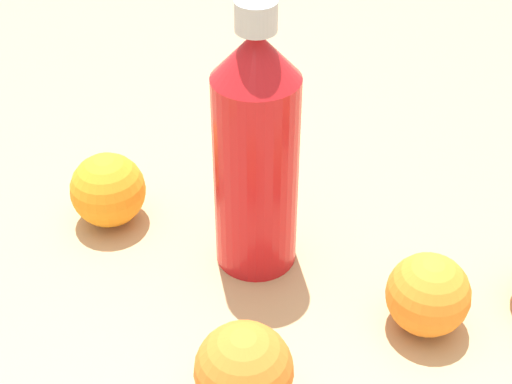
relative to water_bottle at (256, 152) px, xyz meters
name	(u,v)px	position (x,y,z in m)	size (l,w,h in m)	color
ground_plane	(218,242)	(-0.03, -0.03, -0.13)	(2.40, 2.40, 0.00)	tan
water_bottle	(256,152)	(0.00, 0.00, 0.00)	(0.08, 0.08, 0.27)	red
orange_0	(428,295)	(0.14, 0.11, -0.09)	(0.08, 0.08, 0.08)	orange
orange_2	(244,371)	(0.16, -0.08, -0.09)	(0.08, 0.08, 0.08)	orange
orange_3	(108,190)	(-0.11, -0.12, -0.09)	(0.08, 0.08, 0.08)	orange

